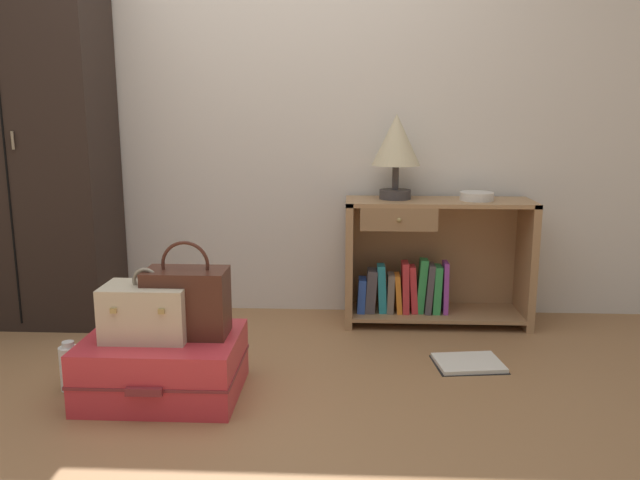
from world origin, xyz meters
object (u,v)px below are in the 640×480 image
at_px(bookshelf, 428,264).
at_px(table_lamp, 396,144).
at_px(bowl, 477,196).
at_px(handbag, 187,301).
at_px(open_book_on_floor, 469,363).
at_px(train_case, 147,311).
at_px(wardrobe, 27,138).
at_px(bottle, 70,367).
at_px(suitcase_large, 164,365).

xyz_separation_m(bookshelf, table_lamp, (-0.19, 0.02, 0.65)).
xyz_separation_m(bookshelf, bowl, (0.24, -0.01, 0.38)).
bearing_deg(bookshelf, handbag, -138.46).
bearing_deg(open_book_on_floor, handbag, -164.11).
height_order(bookshelf, train_case, bookshelf).
xyz_separation_m(wardrobe, bowl, (2.41, 0.05, -0.30)).
relative_size(train_case, open_book_on_floor, 1.00).
height_order(bowl, open_book_on_floor, bowl).
bearing_deg(bookshelf, open_book_on_floor, -78.92).
distance_m(wardrobe, open_book_on_floor, 2.56).
height_order(bookshelf, table_lamp, table_lamp).
bearing_deg(bottle, wardrobe, 121.96).
height_order(train_case, bottle, train_case).
bearing_deg(handbag, table_lamp, 47.62).
bearing_deg(wardrobe, train_case, -45.88).
bearing_deg(suitcase_large, handbag, 14.75).
bearing_deg(open_book_on_floor, suitcase_large, -164.20).
bearing_deg(train_case, handbag, 16.83).
distance_m(wardrobe, bottle, 1.41).
bearing_deg(wardrobe, bowl, 1.12).
relative_size(suitcase_large, handbag, 1.61).
bearing_deg(suitcase_large, open_book_on_floor, 15.80).
height_order(table_lamp, handbag, table_lamp).
distance_m(wardrobe, handbag, 1.54).
xyz_separation_m(bookshelf, open_book_on_floor, (0.12, -0.62, -0.32)).
relative_size(bowl, handbag, 0.46).
height_order(wardrobe, table_lamp, wardrobe).
distance_m(table_lamp, train_case, 1.60).
xyz_separation_m(suitcase_large, open_book_on_floor, (1.32, 0.37, -0.12)).
distance_m(table_lamp, bowl, 0.51).
distance_m(table_lamp, handbag, 1.46).
xyz_separation_m(table_lamp, open_book_on_floor, (0.31, -0.64, -0.97)).
bearing_deg(bookshelf, table_lamp, 173.81).
bearing_deg(bottle, table_lamp, 35.03).
xyz_separation_m(bookshelf, suitcase_large, (-1.19, -0.99, -0.20)).
relative_size(bowl, suitcase_large, 0.28).
relative_size(suitcase_large, bottle, 2.98).
relative_size(table_lamp, train_case, 1.34).
height_order(bottle, open_book_on_floor, bottle).
relative_size(table_lamp, open_book_on_floor, 1.34).
height_order(bookshelf, open_book_on_floor, bookshelf).
height_order(wardrobe, suitcase_large, wardrobe).
height_order(handbag, bottle, handbag).
relative_size(bookshelf, table_lamp, 2.20).
bearing_deg(bowl, handbag, -144.43).
distance_m(bookshelf, bottle, 1.89).
xyz_separation_m(handbag, open_book_on_floor, (1.21, 0.35, -0.39)).
relative_size(wardrobe, bottle, 9.51).
bearing_deg(suitcase_large, bottle, 176.32).
relative_size(bowl, bottle, 0.84).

